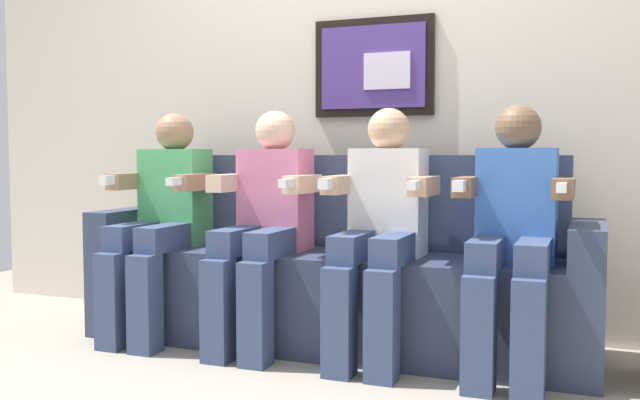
# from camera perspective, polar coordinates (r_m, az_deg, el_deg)

# --- Properties ---
(ground_plane) EXTENTS (6.22, 6.22, 0.00)m
(ground_plane) POSITION_cam_1_polar(r_m,az_deg,el_deg) (3.13, -1.03, -13.06)
(ground_plane) COLOR #9E9384
(back_wall_assembly) EXTENTS (4.78, 0.10, 2.60)m
(back_wall_assembly) POSITION_cam_1_polar(r_m,az_deg,el_deg) (3.74, 3.51, 9.81)
(back_wall_assembly) COLOR beige
(back_wall_assembly) RESTS_ON ground_plane
(couch) EXTENTS (2.38, 0.58, 0.90)m
(couch) POSITION_cam_1_polar(r_m,az_deg,el_deg) (3.36, 1.11, -6.44)
(couch) COLOR #333D56
(couch) RESTS_ON ground_plane
(person_leftmost) EXTENTS (0.46, 0.56, 1.11)m
(person_leftmost) POSITION_cam_1_polar(r_m,az_deg,el_deg) (3.55, -12.66, -1.19)
(person_leftmost) COLOR #4CB266
(person_leftmost) RESTS_ON ground_plane
(person_left_center) EXTENTS (0.46, 0.56, 1.11)m
(person_left_center) POSITION_cam_1_polar(r_m,az_deg,el_deg) (3.27, -4.50, -1.53)
(person_left_center) COLOR pink
(person_left_center) RESTS_ON ground_plane
(person_right_center) EXTENTS (0.46, 0.56, 1.11)m
(person_right_center) POSITION_cam_1_polar(r_m,az_deg,el_deg) (3.07, 4.92, -1.87)
(person_right_center) COLOR white
(person_right_center) RESTS_ON ground_plane
(person_rightmost) EXTENTS (0.46, 0.56, 1.11)m
(person_rightmost) POSITION_cam_1_polar(r_m,az_deg,el_deg) (2.96, 15.37, -2.19)
(person_rightmost) COLOR #3F72CC
(person_rightmost) RESTS_ON ground_plane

